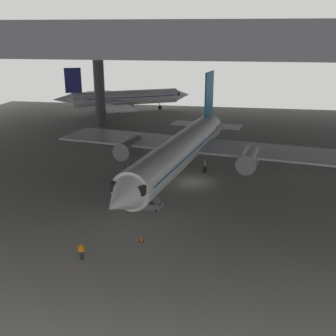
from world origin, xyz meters
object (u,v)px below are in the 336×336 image
at_px(crew_worker_by_stairs, 144,191).
at_px(traffic_cone_orange, 142,239).
at_px(boarding_stairs, 144,200).
at_px(crew_worker_near_nose, 81,250).
at_px(airplane_main, 181,150).
at_px(airplane_distant, 123,98).
at_px(baggage_tug, 165,153).

xyz_separation_m(crew_worker_by_stairs, traffic_cone_orange, (1.97, -9.95, -0.59)).
relative_size(boarding_stairs, crew_worker_near_nose, 3.12).
height_order(boarding_stairs, traffic_cone_orange, boarding_stairs).
xyz_separation_m(boarding_stairs, crew_worker_near_nose, (-2.76, -11.45, 0.13)).
relative_size(airplane_main, boarding_stairs, 8.19).
bearing_deg(airplane_main, crew_worker_near_nose, -103.83).
bearing_deg(crew_worker_by_stairs, crew_worker_near_nose, -99.37).
bearing_deg(boarding_stairs, traffic_cone_orange, -78.97).
bearing_deg(boarding_stairs, airplane_distant, 107.42).
relative_size(crew_worker_by_stairs, baggage_tug, 0.69).
distance_m(airplane_distant, traffic_cone_orange, 64.07).
xyz_separation_m(airplane_main, airplane_distant, (-19.53, 43.04, -0.34)).
bearing_deg(boarding_stairs, airplane_main, 75.87).
relative_size(airplane_main, airplane_distant, 1.29).
height_order(crew_worker_near_nose, baggage_tug, crew_worker_near_nose).
distance_m(airplane_main, crew_worker_by_stairs, 9.31).
bearing_deg(airplane_main, crew_worker_by_stairs, -110.83).
bearing_deg(crew_worker_by_stairs, airplane_distant, 107.67).
height_order(airplane_distant, baggage_tug, airplane_distant).
xyz_separation_m(airplane_main, crew_worker_near_nose, (-5.44, -22.09, -2.73)).
relative_size(airplane_main, baggage_tug, 17.49).
relative_size(boarding_stairs, airplane_distant, 0.16).
height_order(airplane_main, airplane_distant, airplane_main).
distance_m(crew_worker_near_nose, crew_worker_by_stairs, 13.96).
height_order(airplane_main, crew_worker_near_nose, airplane_main).
bearing_deg(crew_worker_by_stairs, airplane_main, 69.17).
bearing_deg(airplane_main, baggage_tug, 113.48).
bearing_deg(traffic_cone_orange, airplane_distant, 106.65).
xyz_separation_m(airplane_main, baggage_tug, (-3.55, 8.17, -3.08)).
relative_size(airplane_main, crew_worker_near_nose, 25.51).
bearing_deg(crew_worker_near_nose, traffic_cone_orange, 42.00).
xyz_separation_m(boarding_stairs, traffic_cone_orange, (1.49, -7.62, -0.45)).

